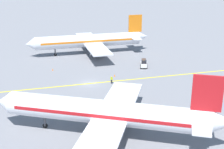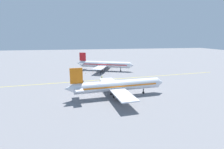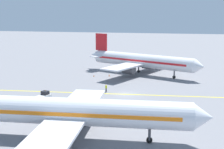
{
  "view_description": "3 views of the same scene",
  "coord_description": "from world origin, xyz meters",
  "px_view_note": "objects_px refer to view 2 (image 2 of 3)",
  "views": [
    {
      "loc": [
        -62.69,
        5.78,
        23.93
      ],
      "look_at": [
        -3.34,
        -4.34,
        2.96
      ],
      "focal_mm": 50.0,
      "sensor_mm": 36.0,
      "label": 1
    },
    {
      "loc": [
        80.68,
        -15.04,
        20.32
      ],
      "look_at": [
        -0.84,
        0.32,
        2.12
      ],
      "focal_mm": 28.0,
      "sensor_mm": 36.0,
      "label": 2
    },
    {
      "loc": [
        61.35,
        11.31,
        16.49
      ],
      "look_at": [
        3.27,
        -2.45,
        4.7
      ],
      "focal_mm": 50.0,
      "sensor_mm": 36.0,
      "label": 3
    }
  ],
  "objects_px": {
    "airplane_adjacent_stand": "(117,86)",
    "traffic_cone_near_nose": "(134,83)",
    "baggage_cart_trailing": "(80,86)",
    "airplane_at_gate": "(104,65)",
    "traffic_cone_far_edge": "(100,81)",
    "ground_crew_worker": "(102,77)",
    "traffic_cone_by_wingtip": "(92,72)",
    "traffic_cone_mid_apron": "(86,73)",
    "baggage_tug_white": "(82,84)"
  },
  "relations": [
    {
      "from": "airplane_adjacent_stand",
      "to": "baggage_cart_trailing",
      "type": "xyz_separation_m",
      "value": [
        -12.45,
        -12.59,
        -2.95
      ]
    },
    {
      "from": "baggage_cart_trailing",
      "to": "traffic_cone_mid_apron",
      "type": "relative_size",
      "value": 5.22
    },
    {
      "from": "traffic_cone_by_wingtip",
      "to": "traffic_cone_far_edge",
      "type": "xyz_separation_m",
      "value": [
        20.95,
        1.97,
        0.0
      ]
    },
    {
      "from": "airplane_adjacent_stand",
      "to": "ground_crew_worker",
      "type": "relative_size",
      "value": 21.16
    },
    {
      "from": "airplane_at_gate",
      "to": "ground_crew_worker",
      "type": "bearing_deg",
      "value": -11.13
    },
    {
      "from": "baggage_tug_white",
      "to": "traffic_cone_by_wingtip",
      "type": "distance_m",
      "value": 26.99
    },
    {
      "from": "baggage_cart_trailing",
      "to": "traffic_cone_far_edge",
      "type": "distance_m",
      "value": 12.48
    },
    {
      "from": "baggage_cart_trailing",
      "to": "baggage_tug_white",
      "type": "bearing_deg",
      "value": 165.02
    },
    {
      "from": "airplane_adjacent_stand",
      "to": "traffic_cone_mid_apron",
      "type": "relative_size",
      "value": 64.63
    },
    {
      "from": "ground_crew_worker",
      "to": "traffic_cone_far_edge",
      "type": "bearing_deg",
      "value": -18.43
    },
    {
      "from": "ground_crew_worker",
      "to": "traffic_cone_near_nose",
      "type": "height_order",
      "value": "ground_crew_worker"
    },
    {
      "from": "airplane_adjacent_stand",
      "to": "baggage_cart_trailing",
      "type": "bearing_deg",
      "value": -134.67
    },
    {
      "from": "traffic_cone_mid_apron",
      "to": "traffic_cone_far_edge",
      "type": "distance_m",
      "value": 20.22
    },
    {
      "from": "traffic_cone_mid_apron",
      "to": "traffic_cone_by_wingtip",
      "type": "height_order",
      "value": "same"
    },
    {
      "from": "ground_crew_worker",
      "to": "traffic_cone_by_wingtip",
      "type": "relative_size",
      "value": 3.05
    },
    {
      "from": "baggage_tug_white",
      "to": "traffic_cone_mid_apron",
      "type": "distance_m",
      "value": 24.79
    },
    {
      "from": "traffic_cone_by_wingtip",
      "to": "traffic_cone_mid_apron",
      "type": "bearing_deg",
      "value": -67.49
    },
    {
      "from": "airplane_adjacent_stand",
      "to": "traffic_cone_mid_apron",
      "type": "distance_m",
      "value": 41.46
    },
    {
      "from": "airplane_adjacent_stand",
      "to": "ground_crew_worker",
      "type": "bearing_deg",
      "value": -175.48
    },
    {
      "from": "traffic_cone_near_nose",
      "to": "traffic_cone_mid_apron",
      "type": "height_order",
      "value": "same"
    },
    {
      "from": "airplane_at_gate",
      "to": "airplane_adjacent_stand",
      "type": "height_order",
      "value": "same"
    },
    {
      "from": "airplane_at_gate",
      "to": "baggage_cart_trailing",
      "type": "xyz_separation_m",
      "value": [
        34.22,
        -14.82,
        -2.95
      ]
    },
    {
      "from": "airplane_adjacent_stand",
      "to": "traffic_cone_near_nose",
      "type": "bearing_deg",
      "value": 143.07
    },
    {
      "from": "traffic_cone_near_nose",
      "to": "traffic_cone_mid_apron",
      "type": "relative_size",
      "value": 1.0
    },
    {
      "from": "ground_crew_worker",
      "to": "traffic_cone_mid_apron",
      "type": "height_order",
      "value": "ground_crew_worker"
    },
    {
      "from": "ground_crew_worker",
      "to": "traffic_cone_far_edge",
      "type": "xyz_separation_m",
      "value": [
        4.31,
        -1.44,
        -0.63
      ]
    },
    {
      "from": "traffic_cone_far_edge",
      "to": "ground_crew_worker",
      "type": "bearing_deg",
      "value": 161.57
    },
    {
      "from": "baggage_tug_white",
      "to": "traffic_cone_far_edge",
      "type": "relative_size",
      "value": 5.97
    },
    {
      "from": "airplane_adjacent_stand",
      "to": "ground_crew_worker",
      "type": "xyz_separation_m",
      "value": [
        -25.21,
        -1.99,
        -2.8
      ]
    },
    {
      "from": "airplane_at_gate",
      "to": "traffic_cone_mid_apron",
      "type": "relative_size",
      "value": 61.62
    },
    {
      "from": "airplane_adjacent_stand",
      "to": "traffic_cone_near_nose",
      "type": "distance_m",
      "value": 17.99
    },
    {
      "from": "traffic_cone_near_nose",
      "to": "traffic_cone_by_wingtip",
      "type": "height_order",
      "value": "same"
    },
    {
      "from": "airplane_adjacent_stand",
      "to": "baggage_cart_trailing",
      "type": "height_order",
      "value": "airplane_adjacent_stand"
    },
    {
      "from": "airplane_at_gate",
      "to": "airplane_adjacent_stand",
      "type": "bearing_deg",
      "value": -2.73
    },
    {
      "from": "ground_crew_worker",
      "to": "airplane_adjacent_stand",
      "type": "bearing_deg",
      "value": 4.52
    },
    {
      "from": "airplane_at_gate",
      "to": "traffic_cone_by_wingtip",
      "type": "xyz_separation_m",
      "value": [
        4.81,
        -7.62,
        -3.43
      ]
    },
    {
      "from": "airplane_at_gate",
      "to": "baggage_tug_white",
      "type": "distance_m",
      "value": 34.14
    },
    {
      "from": "airplane_at_gate",
      "to": "baggage_cart_trailing",
      "type": "relative_size",
      "value": 11.79
    },
    {
      "from": "airplane_at_gate",
      "to": "traffic_cone_near_nose",
      "type": "relative_size",
      "value": 61.62
    },
    {
      "from": "airplane_at_gate",
      "to": "traffic_cone_by_wingtip",
      "type": "relative_size",
      "value": 61.62
    },
    {
      "from": "baggage_cart_trailing",
      "to": "airplane_adjacent_stand",
      "type": "bearing_deg",
      "value": 45.33
    },
    {
      "from": "baggage_tug_white",
      "to": "baggage_cart_trailing",
      "type": "bearing_deg",
      "value": -14.98
    },
    {
      "from": "airplane_at_gate",
      "to": "traffic_cone_far_edge",
      "type": "xyz_separation_m",
      "value": [
        25.76,
        -5.66,
        -3.43
      ]
    },
    {
      "from": "baggage_tug_white",
      "to": "traffic_cone_far_edge",
      "type": "distance_m",
      "value": 9.86
    },
    {
      "from": "ground_crew_worker",
      "to": "traffic_cone_mid_apron",
      "type": "bearing_deg",
      "value": -154.52
    },
    {
      "from": "traffic_cone_near_nose",
      "to": "ground_crew_worker",
      "type": "bearing_deg",
      "value": -131.35
    },
    {
      "from": "ground_crew_worker",
      "to": "traffic_cone_by_wingtip",
      "type": "bearing_deg",
      "value": -168.45
    },
    {
      "from": "airplane_adjacent_stand",
      "to": "ground_crew_worker",
      "type": "height_order",
      "value": "airplane_adjacent_stand"
    },
    {
      "from": "baggage_cart_trailing",
      "to": "airplane_at_gate",
      "type": "bearing_deg",
      "value": 156.58
    },
    {
      "from": "traffic_cone_far_edge",
      "to": "airplane_at_gate",
      "type": "bearing_deg",
      "value": 167.62
    }
  ]
}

